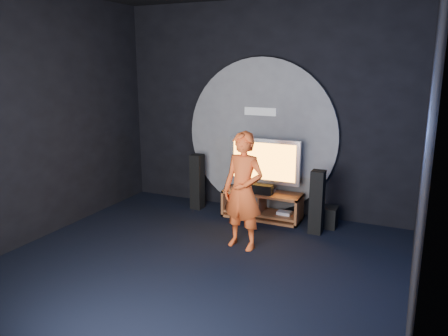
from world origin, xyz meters
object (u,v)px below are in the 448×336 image
at_px(tower_speaker_left, 197,182).
at_px(tower_speaker_right, 317,202).
at_px(subwoofer, 327,217).
at_px(tv, 264,163).
at_px(media_console, 262,207).
at_px(player, 243,191).

bearing_deg(tower_speaker_left, tower_speaker_right, -7.28).
height_order(tower_speaker_left, subwoofer, tower_speaker_left).
bearing_deg(tv, subwoofer, -0.65).
relative_size(media_console, subwoofer, 3.95).
distance_m(tv, tower_speaker_right, 1.10).
bearing_deg(tower_speaker_right, tv, 160.78).
height_order(tv, player, player).
distance_m(media_console, player, 1.36).
relative_size(media_console, tv, 1.09).
bearing_deg(tower_speaker_left, media_console, -0.50).
bearing_deg(tower_speaker_left, player, -41.95).
bearing_deg(subwoofer, tower_speaker_right, -108.27).
bearing_deg(media_console, tower_speaker_left, 179.50).
distance_m(media_console, tower_speaker_right, 1.02).
bearing_deg(tower_speaker_right, subwoofer, 71.73).
bearing_deg(tv, media_console, -83.59).
relative_size(subwoofer, player, 0.20).
height_order(tv, subwoofer, tv).
bearing_deg(player, tower_speaker_right, 57.40).
distance_m(media_console, tower_speaker_left, 1.25).
distance_m(tower_speaker_right, player, 1.28).
bearing_deg(player, media_console, 104.69).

